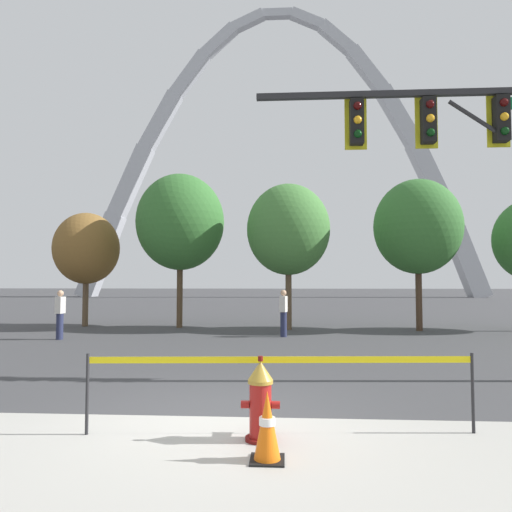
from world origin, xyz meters
TOP-DOWN VIEW (x-y plane):
  - ground_plane at (0.00, 0.00)m, footprint 240.00×240.00m
  - fire_hydrant at (0.60, -0.91)m, footprint 0.46×0.48m
  - caution_tape_barrier at (0.84, -0.66)m, footprint 4.78×0.39m
  - traffic_cone_by_hydrant at (0.70, -1.54)m, footprint 0.36×0.36m
  - traffic_signal_gantry at (4.78, 2.80)m, footprint 6.42×0.44m
  - monument_arch at (-0.00, 51.27)m, footprint 50.16×2.15m
  - tree_far_left at (-7.50, 12.89)m, footprint 2.73×2.73m
  - tree_left_mid at (-3.42, 12.58)m, footprint 3.61×3.61m
  - tree_center_left at (1.02, 12.05)m, footprint 3.28×3.28m
  - tree_center_right at (6.00, 11.92)m, footprint 3.33×3.33m
  - pedestrian_walking_left at (0.83, 9.60)m, footprint 0.28×0.38m
  - pedestrian_standing_center at (-6.40, 8.41)m, footprint 0.22×0.35m

SIDE VIEW (x-z plane):
  - ground_plane at x=0.00m, z-range 0.00..0.00m
  - traffic_cone_by_hydrant at x=0.70m, z-range -0.01..0.72m
  - fire_hydrant at x=0.60m, z-range -0.03..0.96m
  - caution_tape_barrier at x=0.84m, z-range 0.17..1.16m
  - pedestrian_walking_left at x=0.83m, z-range 0.02..1.61m
  - pedestrian_standing_center at x=-6.40m, z-range 0.02..1.61m
  - tree_far_left at x=-7.50m, z-range 0.88..5.66m
  - tree_center_left at x=1.02m, z-range 1.06..6.79m
  - tree_center_right at x=6.00m, z-range 1.07..6.90m
  - traffic_signal_gantry at x=4.78m, z-range 1.27..7.27m
  - tree_left_mid at x=-3.42m, z-range 1.16..7.48m
  - monument_arch at x=0.00m, z-range -2.00..34.57m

